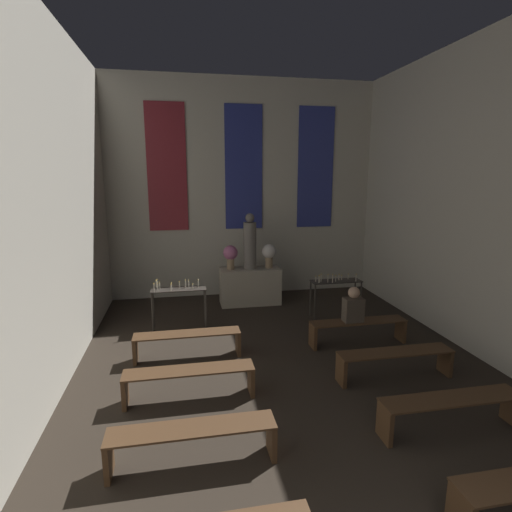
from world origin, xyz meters
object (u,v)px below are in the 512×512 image
Objects in this scene: candle_rack_right at (336,287)px; pew_third_right at (395,359)px; candle_rack_left at (178,295)px; pew_third_left at (190,378)px; statue at (250,243)px; pew_back_left at (188,340)px; flower_vase_right at (269,253)px; pew_second_right at (451,407)px; person_seated at (353,306)px; altar at (250,286)px; pew_back_right at (358,327)px; flower_vase_left at (230,255)px; pew_second_left at (193,438)px.

candle_rack_right reaches higher than pew_third_right.
candle_rack_left is 2.87m from pew_third_left.
pew_third_left is at bearing -111.12° from statue.
candle_rack_right reaches higher than pew_back_left.
flower_vase_right is at bearing 53.30° from pew_back_left.
pew_second_right is 2.74× the size of person_seated.
altar is 3.21m from pew_back_right.
statue reaches higher than pew_back_left.
person_seated is (3.07, 0.00, 0.43)m from pew_back_left.
pew_back_left is at bearing -84.42° from candle_rack_left.
pew_back_right is (3.19, 1.35, 0.00)m from pew_third_left.
flower_vase_left is 0.52× the size of candle_rack_right.
pew_third_right is (-0.13, -2.84, -0.37)m from candle_rack_right.
pew_second_right is at bearing -51.45° from candle_rack_left.
pew_back_left is at bearing -111.85° from flower_vase_left.
candle_rack_right is at bearing 88.20° from pew_second_right.
pew_back_left is at bearing -119.82° from altar.
candle_rack_left reaches higher than pew_third_left.
pew_third_right is (1.12, -4.13, -0.93)m from flower_vase_right.
person_seated is (3.07, 2.70, 0.43)m from pew_second_left.
altar is at bearing 36.54° from candle_rack_left.
altar is 0.80× the size of pew_second_right.
statue is 0.74× the size of pew_back_right.
candle_rack_right reaches higher than pew_back_right.
candle_rack_left is at bearing -143.46° from statue.
statue is 0.55m from flower_vase_left.
statue is at bearing 36.54° from candle_rack_left.
flower_vase_right reaches higher than candle_rack_right.
pew_back_left is (-1.60, -2.78, -1.19)m from statue.
pew_second_left is 2.74× the size of person_seated.
pew_second_left and pew_third_right have the same top height.
flower_vase_right reaches higher than pew_third_left.
pew_second_right is at bearing -78.48° from flower_vase_right.
candle_rack_right is 0.61× the size of pew_third_right.
person_seated is (1.48, -2.78, 0.31)m from altar.
candle_rack_left reaches higher than candle_rack_right.
pew_third_right is at bearing -92.66° from candle_rack_right.
statue reaches higher than pew_second_right.
altar is 5.71m from pew_second_right.
pew_second_right and pew_third_left have the same top height.
pew_back_left is 2.74× the size of person_seated.
pew_back_left is at bearing 139.82° from pew_second_right.
pew_third_left is (0.00, 1.35, 0.00)m from pew_second_left.
candle_rack_right is 1.54m from pew_back_right.
flower_vase_right is 3.00m from person_seated.
person_seated is (3.07, 1.35, 0.43)m from pew_third_left.
candle_rack_right is at bearing -36.84° from altar.
flower_vase_right is 2.63m from candle_rack_left.
candle_rack_left is (-1.74, -1.29, -0.82)m from statue.
pew_second_right is at bearing -73.76° from altar.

